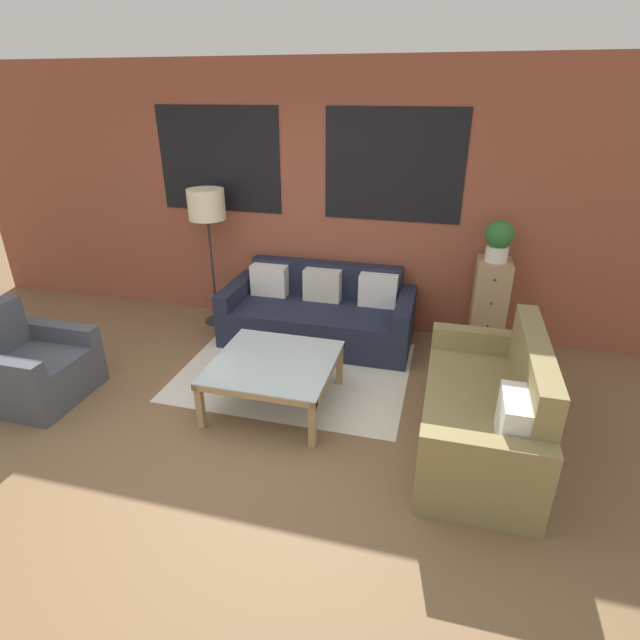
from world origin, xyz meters
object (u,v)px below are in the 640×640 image
object	(u,v)px
armchair_corner	(32,368)
potted_plant	(499,240)
settee_vintage	(486,413)
drawer_cabinet	(488,307)
coffee_table	(274,367)
couch_dark	(319,315)
floor_lamp	(207,209)

from	to	relation	value
armchair_corner	potted_plant	world-z (taller)	potted_plant
settee_vintage	drawer_cabinet	size ratio (longest dim) A/B	1.72
coffee_table	couch_dark	bearing A→B (deg)	88.00
armchair_corner	couch_dark	bearing A→B (deg)	38.91
couch_dark	potted_plant	world-z (taller)	potted_plant
coffee_table	floor_lamp	distance (m)	2.12
settee_vintage	drawer_cabinet	world-z (taller)	drawer_cabinet
settee_vintage	coffee_table	xyz separation A→B (m)	(-1.72, 0.14, 0.06)
armchair_corner	floor_lamp	bearing A→B (deg)	64.93
armchair_corner	potted_plant	bearing A→B (deg)	26.44
floor_lamp	drawer_cabinet	bearing A→B (deg)	1.48
couch_dark	coffee_table	bearing A→B (deg)	-92.00
settee_vintage	armchair_corner	size ratio (longest dim) A/B	1.99
settee_vintage	couch_dark	bearing A→B (deg)	139.03
couch_dark	drawer_cabinet	xyz separation A→B (m)	(1.73, 0.20, 0.20)
potted_plant	armchair_corner	bearing A→B (deg)	-153.56
drawer_cabinet	potted_plant	world-z (taller)	potted_plant
couch_dark	drawer_cabinet	size ratio (longest dim) A/B	2.05
settee_vintage	potted_plant	world-z (taller)	potted_plant
settee_vintage	floor_lamp	bearing A→B (deg)	151.92
couch_dark	floor_lamp	bearing A→B (deg)	174.58
floor_lamp	drawer_cabinet	xyz separation A→B (m)	(3.01, 0.08, -0.84)
drawer_cabinet	settee_vintage	bearing A→B (deg)	-92.12
settee_vintage	floor_lamp	distance (m)	3.50
floor_lamp	drawer_cabinet	distance (m)	3.13
couch_dark	settee_vintage	world-z (taller)	settee_vintage
couch_dark	drawer_cabinet	bearing A→B (deg)	6.54
couch_dark	armchair_corner	xyz separation A→B (m)	(-2.14, -1.73, -0.01)
coffee_table	drawer_cabinet	xyz separation A→B (m)	(1.78, 1.51, 0.12)
armchair_corner	potted_plant	xyz separation A→B (m)	(3.88, 1.93, 0.91)
armchair_corner	drawer_cabinet	world-z (taller)	drawer_cabinet
floor_lamp	potted_plant	bearing A→B (deg)	1.48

